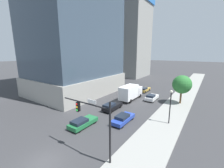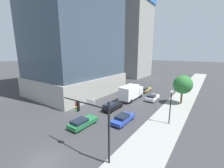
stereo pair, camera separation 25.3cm
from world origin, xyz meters
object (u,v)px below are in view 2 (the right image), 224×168
(box_truck, at_px, (131,92))
(traffic_light_pole, at_px, (93,117))
(car_black, at_px, (112,106))
(street_tree, at_px, (183,85))
(car_white, at_px, (152,97))
(car_blue, at_px, (123,119))
(car_gold, at_px, (145,89))
(construction_building, at_px, (132,35))
(street_lamp, at_px, (171,102))
(car_green, at_px, (82,122))

(box_truck, bearing_deg, traffic_light_pole, -73.31)
(traffic_light_pole, xyz_separation_m, car_black, (-5.75, 11.51, -3.69))
(street_tree, relative_size, car_white, 1.41)
(car_blue, bearing_deg, car_gold, 102.49)
(construction_building, xyz_separation_m, car_white, (21.39, -29.57, -17.89))
(car_white, distance_m, car_gold, 7.55)
(street_lamp, height_order, box_truck, street_lamp)
(street_lamp, relative_size, box_truck, 0.70)
(construction_building, bearing_deg, traffic_light_pole, -65.90)
(traffic_light_pole, relative_size, street_lamp, 1.22)
(street_lamp, bearing_deg, traffic_light_pole, -111.61)
(traffic_light_pole, distance_m, street_tree, 23.03)
(street_tree, xyz_separation_m, car_black, (-10.17, -11.09, -3.53))
(car_green, bearing_deg, box_truck, 90.00)
(traffic_light_pole, bearing_deg, car_black, 116.53)
(construction_building, distance_m, car_black, 46.66)
(car_gold, bearing_deg, car_green, -90.00)
(street_tree, xyz_separation_m, car_green, (-10.17, -18.80, -3.63))
(traffic_light_pole, distance_m, car_green, 7.87)
(car_gold, bearing_deg, car_white, -55.39)
(car_green, distance_m, car_black, 7.71)
(street_lamp, relative_size, car_green, 1.14)
(construction_building, relative_size, car_white, 9.66)
(traffic_light_pole, bearing_deg, construction_building, 114.10)
(car_green, height_order, box_truck, box_truck)
(car_gold, distance_m, box_truck, 8.64)
(construction_building, relative_size, car_black, 8.72)
(street_lamp, bearing_deg, car_white, 122.36)
(car_green, distance_m, car_white, 18.23)
(construction_building, xyz_separation_m, car_black, (17.10, -39.57, -17.87))
(traffic_light_pole, xyz_separation_m, box_truck, (-5.75, 19.17, -2.57))
(traffic_light_pole, xyz_separation_m, street_lamp, (4.68, 11.82, -0.80))
(car_white, bearing_deg, car_gold, 124.61)
(car_white, height_order, car_black, car_black)
(car_gold, bearing_deg, construction_building, 126.21)
(street_tree, height_order, box_truck, street_tree)
(street_tree, distance_m, car_black, 15.45)
(car_white, relative_size, car_black, 0.90)
(car_white, bearing_deg, street_tree, 10.46)
(street_tree, distance_m, car_blue, 15.82)
(construction_building, height_order, car_white, construction_building)
(car_black, distance_m, box_truck, 7.74)
(car_blue, height_order, car_green, car_blue)
(traffic_light_pole, height_order, box_truck, traffic_light_pole)
(traffic_light_pole, bearing_deg, street_lamp, 68.39)
(box_truck, bearing_deg, car_white, 28.65)
(traffic_light_pole, xyz_separation_m, street_tree, (4.42, 22.60, -0.16))
(car_black, bearing_deg, street_lamp, 1.69)
(street_lamp, bearing_deg, car_gold, 123.25)
(street_tree, bearing_deg, construction_building, 133.75)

